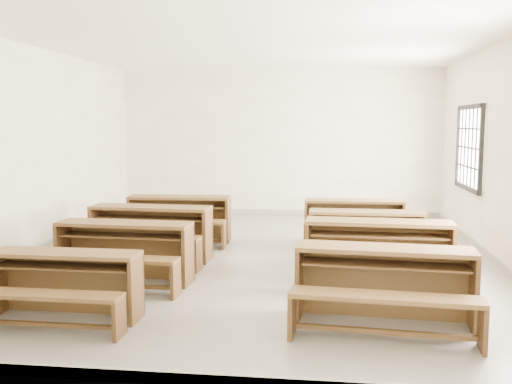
# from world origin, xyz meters

# --- Properties ---
(room) EXTENTS (8.50, 8.50, 3.20)m
(room) POSITION_xyz_m (0.09, 0.00, 2.14)
(room) COLOR gray
(room) RESTS_ON ground
(desk_set_0) EXTENTS (1.57, 0.83, 0.70)m
(desk_set_0) POSITION_xyz_m (-1.63, -2.93, 0.41)
(desk_set_0) COLOR brown
(desk_set_0) RESTS_ON ground
(desk_set_1) EXTENTS (1.75, 0.97, 0.77)m
(desk_set_1) POSITION_xyz_m (-1.50, -1.55, 0.45)
(desk_set_1) COLOR brown
(desk_set_1) RESTS_ON ground
(desk_set_2) EXTENTS (1.82, 1.00, 0.80)m
(desk_set_2) POSITION_xyz_m (-1.54, -0.33, 0.47)
(desk_set_2) COLOR brown
(desk_set_2) RESTS_ON ground
(desk_set_3) EXTENTS (1.76, 0.95, 0.78)m
(desk_set_3) POSITION_xyz_m (-1.46, 1.04, 0.45)
(desk_set_3) COLOR brown
(desk_set_3) RESTS_ON ground
(desk_set_4) EXTENTS (1.82, 1.05, 0.79)m
(desk_set_4) POSITION_xyz_m (1.61, -2.72, 0.46)
(desk_set_4) COLOR brown
(desk_set_4) RESTS_ON ground
(desk_set_5) EXTENTS (1.84, 1.01, 0.81)m
(desk_set_5) POSITION_xyz_m (1.68, -1.28, 0.47)
(desk_set_5) COLOR brown
(desk_set_5) RESTS_ON ground
(desk_set_6) EXTENTS (1.66, 0.87, 0.74)m
(desk_set_6) POSITION_xyz_m (1.62, -0.04, 0.43)
(desk_set_6) COLOR brown
(desk_set_6) RESTS_ON ground
(desk_set_7) EXTENTS (1.65, 0.86, 0.74)m
(desk_set_7) POSITION_xyz_m (1.50, 1.22, 0.43)
(desk_set_7) COLOR brown
(desk_set_7) RESTS_ON ground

